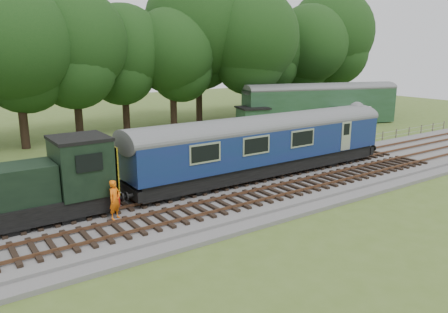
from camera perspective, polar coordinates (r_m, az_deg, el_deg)
ground at (r=23.18m, az=-3.61°, el=-6.40°), size 120.00×120.00×0.00m
ballast at (r=23.13m, az=-3.61°, el=-5.99°), size 70.00×7.00×0.35m
track_north at (r=24.19m, az=-5.34°, el=-4.52°), size 67.20×2.40×0.21m
track_south at (r=21.77m, az=-1.42°, el=-6.57°), size 67.20×2.40×0.21m
fence at (r=26.94m, az=-8.58°, el=-3.64°), size 64.00×0.12×1.00m
tree_line at (r=42.94m, az=-19.02°, el=2.26°), size 70.00×8.00×18.00m
dmu_railcar at (r=26.82m, az=5.34°, el=2.13°), size 18.05×2.86×3.88m
shunter_loco at (r=21.17m, az=-25.08°, el=-4.04°), size 8.91×2.60×3.38m
worker at (r=20.72m, az=-14.08°, el=-5.51°), size 0.81×0.73×1.87m
parked_coach at (r=49.23m, az=12.48°, el=6.98°), size 17.40×8.14×4.42m
shed at (r=44.81m, az=3.74°, el=5.00°), size 3.59×3.59×2.38m
caravan at (r=48.70m, az=16.14°, el=5.00°), size 4.40×2.31×2.11m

